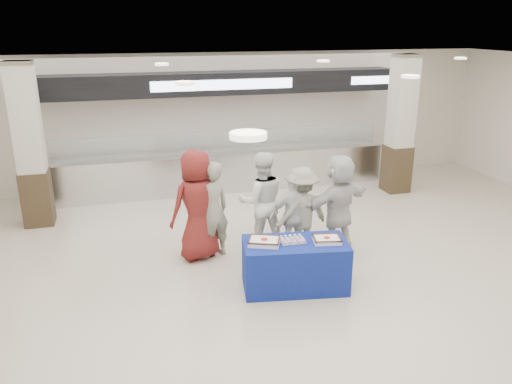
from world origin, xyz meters
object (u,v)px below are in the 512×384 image
object	(u,v)px
sheet_cake_left	(264,241)
cupcake_tray	(292,240)
civilian_maroon	(197,205)
soldier_b	(301,212)
soldier_a	(212,210)
chef_tall	(261,201)
sheet_cake_right	(327,239)
chef_short	(294,216)
display_table	(295,265)
civilian_white	(339,203)

from	to	relation	value
sheet_cake_left	cupcake_tray	world-z (taller)	sheet_cake_left
civilian_maroon	soldier_b	world-z (taller)	civilian_maroon
soldier_a	chef_tall	size ratio (longest dim) A/B	0.96
sheet_cake_right	soldier_a	world-z (taller)	soldier_a
cupcake_tray	chef_short	world-z (taller)	chef_short
display_table	sheet_cake_right	bearing A→B (deg)	-3.44
soldier_a	civilian_white	size ratio (longest dim) A/B	0.97
chef_tall	civilian_white	distance (m)	1.35
display_table	cupcake_tray	distance (m)	0.41
sheet_cake_left	soldier_a	bearing A→B (deg)	111.38
cupcake_tray	soldier_b	size ratio (longest dim) A/B	0.24
cupcake_tray	civilian_white	distance (m)	1.61
soldier_b	civilian_maroon	bearing A→B (deg)	-26.18
chef_short	sheet_cake_right	bearing A→B (deg)	98.37
soldier_a	chef_tall	distance (m)	0.91
cupcake_tray	soldier_a	bearing A→B (deg)	124.74
display_table	soldier_a	size ratio (longest dim) A/B	0.91
sheet_cake_right	chef_tall	bearing A→B (deg)	108.62
civilian_maroon	soldier_b	xyz separation A→B (m)	(1.72, -0.36, -0.16)
soldier_a	civilian_white	world-z (taller)	civilian_white
cupcake_tray	chef_tall	bearing A→B (deg)	92.11
sheet_cake_right	civilian_maroon	xyz separation A→B (m)	(-1.70, 1.53, 0.16)
soldier_b	soldier_a	bearing A→B (deg)	-27.46
civilian_maroon	chef_tall	world-z (taller)	civilian_maroon
cupcake_tray	soldier_a	distance (m)	1.67
sheet_cake_left	soldier_b	bearing A→B (deg)	46.53
sheet_cake_left	soldier_b	distance (m)	1.38
chef_tall	civilian_white	size ratio (longest dim) A/B	1.01
cupcake_tray	soldier_b	distance (m)	1.16
sheet_cake_right	soldier_a	size ratio (longest dim) A/B	0.26
display_table	soldier_a	xyz separation A→B (m)	(-0.99, 1.41, 0.47)
sheet_cake_left	civilian_white	size ratio (longest dim) A/B	0.31
cupcake_tray	civilian_maroon	world-z (taller)	civilian_maroon
chef_short	soldier_b	distance (m)	0.15
soldier_a	soldier_b	size ratio (longest dim) A/B	1.07
display_table	cupcake_tray	size ratio (longest dim) A/B	4.07
display_table	sheet_cake_left	size ratio (longest dim) A/B	2.84
display_table	sheet_cake_right	world-z (taller)	sheet_cake_right
cupcake_tray	display_table	bearing A→B (deg)	-43.67
sheet_cake_left	sheet_cake_right	bearing A→B (deg)	-10.56
soldier_a	display_table	bearing A→B (deg)	105.50
civilian_white	chef_tall	bearing A→B (deg)	-40.33
chef_tall	soldier_a	bearing A→B (deg)	11.24
display_table	sheet_cake_left	world-z (taller)	sheet_cake_left
cupcake_tray	civilian_maroon	size ratio (longest dim) A/B	0.20
display_table	civilian_maroon	bearing A→B (deg)	140.27
chef_tall	soldier_b	bearing A→B (deg)	145.22
sheet_cake_left	civilian_white	xyz separation A→B (m)	(1.64, 1.02, 0.08)
display_table	sheet_cake_left	xyz separation A→B (m)	(-0.47, 0.07, 0.42)
soldier_a	chef_tall	bearing A→B (deg)	167.86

